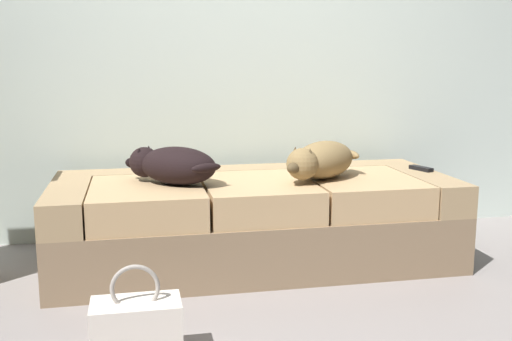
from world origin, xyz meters
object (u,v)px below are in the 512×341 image
at_px(dog_dark, 172,165).
at_px(dog_tan, 320,160).
at_px(tv_remote, 421,168).
at_px(couch, 254,220).
at_px(handbag, 137,332).

xyz_separation_m(dog_dark, dog_tan, (0.78, -0.03, 0.00)).
bearing_deg(tv_remote, dog_tan, 172.14).
relative_size(couch, dog_tan, 4.11).
xyz_separation_m(couch, handbag, (-0.64, -1.03, -0.11)).
bearing_deg(tv_remote, handbag, -166.18).
bearing_deg(dog_dark, handbag, -101.56).
relative_size(dog_tan, handbag, 1.36).
bearing_deg(dog_tan, couch, 163.51).
distance_m(dog_tan, tv_remote, 0.67).
height_order(dog_tan, tv_remote, dog_tan).
bearing_deg(couch, handbag, -121.71).
relative_size(couch, dog_dark, 4.10).
bearing_deg(dog_tan, dog_dark, 177.49).
distance_m(dog_dark, handbag, 1.08).
bearing_deg(couch, dog_dark, -171.48).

